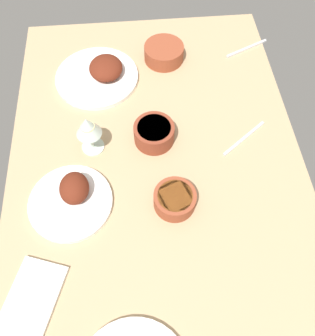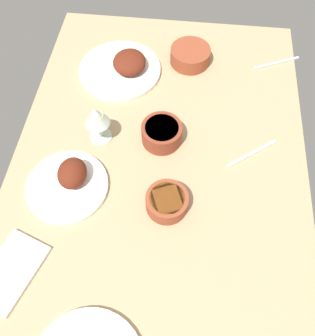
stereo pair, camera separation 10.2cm
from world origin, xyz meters
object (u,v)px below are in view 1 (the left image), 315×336
object	(u,v)px
bowl_soup	(175,199)
fork_loose	(244,138)
bowl_pasta	(164,52)
bowl_potatoes	(153,133)
wine_glass	(88,128)
spoon_loose	(247,48)
folded_napkin	(32,300)
plate_center_main	(72,197)
plate_near_viewer	(100,74)

from	to	relation	value
bowl_soup	fork_loose	world-z (taller)	bowl_soup
bowl_pasta	fork_loose	distance (cm)	43.98
fork_loose	bowl_potatoes	bearing A→B (deg)	-41.54
wine_glass	spoon_loose	bearing A→B (deg)	124.27
folded_napkin	fork_loose	world-z (taller)	folded_napkin
bowl_soup	fork_loose	bearing A→B (deg)	129.48
bowl_potatoes	spoon_loose	bearing A→B (deg)	134.64
bowl_soup	folded_napkin	xyz separation A→B (cm)	(22.80, -37.97, -2.35)
bowl_potatoes	bowl_pasta	size ratio (longest dim) A/B	0.88
plate_center_main	bowl_potatoes	world-z (taller)	plate_center_main
bowl_soup	wine_glass	world-z (taller)	wine_glass
bowl_pasta	bowl_potatoes	bearing A→B (deg)	-10.83
bowl_potatoes	folded_napkin	xyz separation A→B (cm)	(45.49, -33.93, -2.84)
plate_near_viewer	wine_glass	size ratio (longest dim) A/B	2.08
bowl_soup	bowl_pasta	distance (cm)	58.40
fork_loose	spoon_loose	world-z (taller)	same
bowl_soup	bowl_potatoes	world-z (taller)	bowl_potatoes
plate_center_main	fork_loose	size ratio (longest dim) A/B	1.27
plate_near_viewer	spoon_loose	distance (cm)	55.70
plate_center_main	bowl_pasta	world-z (taller)	plate_center_main
bowl_pasta	wine_glass	size ratio (longest dim) A/B	1.02
plate_near_viewer	plate_center_main	distance (cm)	47.93
bowl_pasta	plate_center_main	bearing A→B (deg)	-29.80
bowl_potatoes	fork_loose	bearing A→B (deg)	85.07
plate_near_viewer	fork_loose	distance (cm)	54.34
plate_center_main	spoon_loose	xyz separation A→B (cm)	(-57.14, 63.02, -1.97)
plate_near_viewer	fork_loose	xyz separation A→B (cm)	(30.51, 44.93, -1.76)
fork_loose	spoon_loose	xyz separation A→B (cm)	(-40.43, 9.85, 0.00)
bowl_potatoes	wine_glass	bearing A→B (deg)	-86.37
plate_near_viewer	spoon_loose	world-z (taller)	plate_near_viewer
bowl_potatoes	bowl_pasta	xyz separation A→B (cm)	(-35.65, 6.82, -0.35)
plate_near_viewer	bowl_soup	size ratio (longest dim) A/B	2.44
bowl_soup	bowl_pasta	xyz separation A→B (cm)	(-58.34, 2.77, 0.14)
bowl_potatoes	folded_napkin	bearing A→B (deg)	-36.72
plate_near_viewer	spoon_loose	bearing A→B (deg)	100.27
plate_near_viewer	folded_napkin	size ratio (longest dim) A/B	1.51
bowl_soup	spoon_loose	xyz separation A→B (cm)	(-60.66, 34.40, -2.55)
plate_center_main	bowl_potatoes	size ratio (longest dim) A/B	1.89
bowl_soup	bowl_pasta	size ratio (longest dim) A/B	0.83
plate_center_main	wine_glass	size ratio (longest dim) A/B	1.70
fork_loose	folded_napkin	bearing A→B (deg)	-2.07
bowl_pasta	spoon_loose	distance (cm)	31.83
bowl_potatoes	fork_loose	world-z (taller)	bowl_potatoes
folded_napkin	bowl_potatoes	bearing A→B (deg)	143.28
plate_center_main	bowl_potatoes	bearing A→B (deg)	127.96
bowl_potatoes	wine_glass	size ratio (longest dim) A/B	0.90
plate_near_viewer	spoon_loose	xyz separation A→B (cm)	(-9.93, 54.78, -1.76)
plate_center_main	wine_glass	xyz separation A→B (cm)	(-17.96, 5.53, 7.55)
wine_glass	fork_loose	world-z (taller)	wine_glass
folded_napkin	spoon_loose	size ratio (longest dim) A/B	1.06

